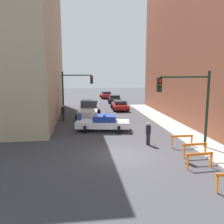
% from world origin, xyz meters
% --- Properties ---
extents(ground_plane, '(120.00, 120.00, 0.00)m').
position_xyz_m(ground_plane, '(0.00, 0.00, 0.00)').
color(ground_plane, '#38383D').
extents(sidewalk_right, '(2.40, 44.00, 0.12)m').
position_xyz_m(sidewalk_right, '(6.20, 0.00, 0.06)').
color(sidewalk_right, '#9E998E').
rests_on(sidewalk_right, ground_plane).
extents(traffic_light_near, '(3.64, 0.35, 5.20)m').
position_xyz_m(traffic_light_near, '(4.73, 0.62, 3.53)').
color(traffic_light_near, black).
rests_on(traffic_light_near, sidewalk_right).
extents(traffic_light_far, '(3.44, 0.35, 5.20)m').
position_xyz_m(traffic_light_far, '(-3.30, 13.16, 3.40)').
color(traffic_light_far, black).
rests_on(traffic_light_far, ground_plane).
extents(police_car, '(4.94, 2.85, 1.52)m').
position_xyz_m(police_car, '(-0.57, 6.66, 0.72)').
color(police_car, white).
rests_on(police_car, ground_plane).
extents(white_truck, '(3.01, 5.58, 1.90)m').
position_xyz_m(white_truck, '(-1.57, 13.12, 0.91)').
color(white_truck, silver).
rests_on(white_truck, ground_plane).
extents(parked_car_near, '(2.35, 4.34, 1.31)m').
position_xyz_m(parked_car_near, '(2.83, 17.96, 0.67)').
color(parked_car_near, maroon).
rests_on(parked_car_near, ground_plane).
extents(parked_car_mid, '(2.49, 4.42, 1.31)m').
position_xyz_m(parked_car_mid, '(3.24, 25.62, 0.67)').
color(parked_car_mid, black).
rests_on(parked_car_mid, ground_plane).
extents(parked_car_far, '(2.29, 4.31, 1.31)m').
position_xyz_m(parked_car_far, '(2.59, 32.58, 0.67)').
color(parked_car_far, maroon).
rests_on(parked_car_far, ground_plane).
extents(pedestrian_crossing, '(0.49, 0.49, 1.66)m').
position_xyz_m(pedestrian_crossing, '(-2.64, 7.48, 0.86)').
color(pedestrian_crossing, '#474C66').
rests_on(pedestrian_crossing, ground_plane).
extents(pedestrian_corner, '(0.37, 0.37, 1.66)m').
position_xyz_m(pedestrian_corner, '(-4.38, 11.66, 0.86)').
color(pedestrian_corner, '#382D23').
rests_on(pedestrian_corner, ground_plane).
extents(pedestrian_sidewalk, '(0.48, 0.48, 1.66)m').
position_xyz_m(pedestrian_sidewalk, '(2.24, 1.98, 0.86)').
color(pedestrian_sidewalk, black).
rests_on(pedestrian_sidewalk, ground_plane).
extents(barrier_mid, '(1.60, 0.28, 0.90)m').
position_xyz_m(barrier_mid, '(3.81, -2.71, 0.62)').
color(barrier_mid, orange).
rests_on(barrier_mid, ground_plane).
extents(barrier_back, '(1.60, 0.23, 0.90)m').
position_xyz_m(barrier_back, '(4.39, -0.96, 0.62)').
color(barrier_back, orange).
rests_on(barrier_back, ground_plane).
extents(barrier_corner, '(1.60, 0.18, 0.90)m').
position_xyz_m(barrier_corner, '(4.38, 1.01, 0.62)').
color(barrier_corner, orange).
rests_on(barrier_corner, ground_plane).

